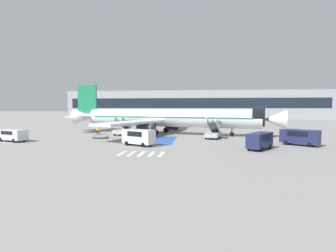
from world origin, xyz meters
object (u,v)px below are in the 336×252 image
object	(u,v)px
airliner	(166,118)
terminal_building	(195,105)
fuel_tanker	(160,120)
service_van_0	(260,140)
service_van_2	(300,136)
ground_crew_2	(100,130)
ground_crew_0	(151,131)
boarding_stairs_forward	(213,133)
service_van_1	(139,136)
ground_crew_3	(145,131)
baggage_cart	(101,137)
boarding_stairs_aft	(123,130)
service_van_3	(12,134)
ground_crew_1	(98,130)

from	to	relation	value
airliner	terminal_building	bearing A→B (deg)	-169.77
fuel_tanker	service_van_0	bearing A→B (deg)	-149.83
service_van_2	ground_crew_2	world-z (taller)	service_van_2
ground_crew_0	fuel_tanker	bearing A→B (deg)	106.77
boarding_stairs_forward	service_van_1	world-z (taller)	boarding_stairs_forward
boarding_stairs_forward	ground_crew_2	world-z (taller)	boarding_stairs_forward
airliner	service_van_2	bearing A→B (deg)	70.30
ground_crew_3	airliner	bearing A→B (deg)	154.29
baggage_cart	ground_crew_0	distance (m)	9.46
boarding_stairs_aft	service_van_1	world-z (taller)	boarding_stairs_aft
ground_crew_2	service_van_3	bearing A→B (deg)	-57.63
airliner	service_van_0	world-z (taller)	airliner
boarding_stairs_forward	ground_crew_3	distance (m)	13.29
boarding_stairs_forward	ground_crew_1	distance (m)	23.57
fuel_tanker	boarding_stairs_forward	bearing A→B (deg)	-149.57
service_van_3	terminal_building	size ratio (longest dim) A/B	0.04
service_van_2	ground_crew_0	world-z (taller)	service_van_2
service_van_2	ground_crew_0	distance (m)	25.61
service_van_3	baggage_cart	size ratio (longest dim) A/B	2.12
boarding_stairs_aft	baggage_cart	bearing A→B (deg)	-95.90
ground_crew_0	ground_crew_3	world-z (taller)	ground_crew_0
boarding_stairs_forward	baggage_cart	size ratio (longest dim) A/B	2.08
baggage_cart	ground_crew_0	bearing A→B (deg)	116.20
ground_crew_0	airliner	bearing A→B (deg)	73.75
service_van_2	ground_crew_3	size ratio (longest dim) A/B	3.01
airliner	ground_crew_0	bearing A→B (deg)	-14.59
service_van_3	ground_crew_1	xyz separation A→B (m)	(9.35, 12.44, -0.20)
service_van_2	terminal_building	xyz separation A→B (m)	(-16.46, 95.76, 5.61)
fuel_tanker	terminal_building	size ratio (longest dim) A/B	0.07
ground_crew_0	ground_crew_2	size ratio (longest dim) A/B	0.99
airliner	baggage_cart	xyz separation A→B (m)	(-10.59, -8.87, -3.05)
airliner	ground_crew_0	distance (m)	5.42
service_van_3	airliner	bearing A→B (deg)	-37.41
service_van_1	ground_crew_0	size ratio (longest dim) A/B	2.93
ground_crew_3	service_van_0	bearing A→B (deg)	68.10
boarding_stairs_aft	service_van_3	distance (m)	19.27
baggage_cart	ground_crew_2	distance (m)	5.97
service_van_3	baggage_cart	world-z (taller)	service_van_3
service_van_3	baggage_cart	xyz separation A→B (m)	(12.50, 5.95, -0.91)
baggage_cart	ground_crew_0	xyz separation A→B (m)	(8.26, 4.54, 0.76)
ground_crew_3	fuel_tanker	bearing A→B (deg)	-161.23
fuel_tanker	boarding_stairs_aft	bearing A→B (deg)	176.48
boarding_stairs_forward	ground_crew_2	size ratio (longest dim) A/B	3.12
ground_crew_1	airliner	bearing A→B (deg)	-154.45
service_van_3	service_van_0	bearing A→B (deg)	-75.67
airliner	service_van_2	distance (m)	25.65
boarding_stairs_forward	ground_crew_1	xyz separation A→B (m)	(-23.15, 4.39, 0.00)
ground_crew_0	baggage_cart	bearing A→B (deg)	-139.20
ground_crew_1	baggage_cart	bearing A→B (deg)	131.63
ground_crew_0	ground_crew_1	distance (m)	11.58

